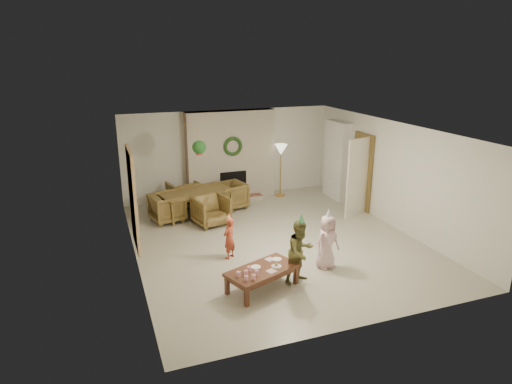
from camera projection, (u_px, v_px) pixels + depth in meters
name	position (u px, v px, depth m)	size (l,w,h in m)	color
floor	(275.00, 240.00, 9.99)	(7.00, 7.00, 0.00)	#B7B29E
ceiling	(276.00, 129.00, 9.24)	(7.00, 7.00, 0.00)	white
wall_back	(229.00, 154.00, 12.76)	(7.00, 7.00, 0.00)	silver
wall_front	(368.00, 252.00, 6.48)	(7.00, 7.00, 0.00)	silver
wall_left	(132.00, 202.00, 8.63)	(7.00, 7.00, 0.00)	silver
wall_right	(392.00, 174.00, 10.60)	(7.00, 7.00, 0.00)	silver
fireplace_mass	(231.00, 155.00, 12.58)	(2.50, 0.40, 2.50)	#4C2014
fireplace_hearth	(235.00, 199.00, 12.62)	(1.60, 0.30, 0.12)	maroon
fireplace_firebox	(233.00, 184.00, 12.65)	(0.75, 0.12, 0.75)	black
fireplace_wreath	(233.00, 146.00, 12.28)	(0.54, 0.54, 0.10)	#1B3C16
floor_lamp_base	(280.00, 195.00, 13.14)	(0.28, 0.28, 0.03)	gold
floor_lamp_post	(281.00, 172.00, 12.93)	(0.03, 0.03, 1.37)	gold
floor_lamp_shade	(281.00, 150.00, 12.73)	(0.37, 0.37, 0.30)	beige
bookshelf_carcass	(337.00, 160.00, 12.65)	(0.30, 1.00, 2.20)	white
bookshelf_shelf_a	(335.00, 182.00, 12.84)	(0.30, 0.92, 0.03)	white
bookshelf_shelf_b	(336.00, 169.00, 12.72)	(0.30, 0.92, 0.03)	white
bookshelf_shelf_c	(337.00, 155.00, 12.60)	(0.30, 0.92, 0.03)	white
bookshelf_shelf_d	(338.00, 141.00, 12.48)	(0.30, 0.92, 0.03)	white
books_row_lower	(338.00, 179.00, 12.66)	(0.20, 0.40, 0.24)	#B32121
books_row_mid	(335.00, 164.00, 12.72)	(0.20, 0.44, 0.24)	navy
books_row_upper	(338.00, 151.00, 12.47)	(0.20, 0.36, 0.22)	gold
door_frame	(362.00, 172.00, 11.73)	(0.05, 0.86, 2.04)	brown
door_leaf	(358.00, 178.00, 11.27)	(0.05, 0.80, 2.00)	beige
curtain_panel	(133.00, 199.00, 8.83)	(0.06, 1.20, 2.00)	beige
dining_table	(197.00, 203.00, 11.47)	(1.82, 1.01, 0.64)	brown
dining_chair_near	(211.00, 211.00, 10.82)	(0.75, 0.78, 0.71)	brown
dining_chair_far	(184.00, 194.00, 12.10)	(0.75, 0.78, 0.71)	brown
dining_chair_left	(167.00, 208.00, 11.04)	(0.75, 0.78, 0.71)	brown
dining_chair_right	(230.00, 195.00, 11.98)	(0.75, 0.78, 0.71)	brown
hanging_plant_cord	(199.00, 137.00, 10.27)	(0.01, 0.01, 0.70)	tan
hanging_plant_pot	(199.00, 152.00, 10.37)	(0.16, 0.16, 0.12)	#A33E34
hanging_plant_foliage	(199.00, 147.00, 10.34)	(0.32, 0.32, 0.32)	#174719
coffee_table_top	(262.00, 270.00, 7.84)	(1.28, 0.64, 0.06)	#59301D
coffee_table_apron	(262.00, 274.00, 7.86)	(1.19, 0.54, 0.08)	#59301D
coffee_leg_fl	(247.00, 297.00, 7.35)	(0.07, 0.07, 0.34)	#59301D
coffee_leg_fr	(296.00, 275.00, 8.08)	(0.07, 0.07, 0.34)	#59301D
coffee_leg_bl	(227.00, 285.00, 7.72)	(0.07, 0.07, 0.34)	#59301D
coffee_leg_br	(276.00, 265.00, 8.46)	(0.07, 0.07, 0.34)	#59301D
cup_a	(246.00, 278.00, 7.40)	(0.07, 0.07, 0.09)	white
cup_b	(239.00, 274.00, 7.54)	(0.07, 0.07, 0.09)	white
cup_c	(254.00, 277.00, 7.44)	(0.07, 0.07, 0.09)	white
cup_d	(246.00, 273.00, 7.58)	(0.07, 0.07, 0.09)	white
cup_e	(257.00, 273.00, 7.59)	(0.07, 0.07, 0.09)	white
cup_f	(249.00, 269.00, 7.73)	(0.07, 0.07, 0.09)	white
plate_a	(256.00, 267.00, 7.89)	(0.18, 0.18, 0.01)	white
plate_b	(276.00, 266.00, 7.92)	(0.18, 0.18, 0.01)	white
plate_c	(277.00, 259.00, 8.18)	(0.18, 0.18, 0.01)	white
food_scoop	(276.00, 264.00, 7.90)	(0.07, 0.07, 0.07)	tan
napkin_left	(271.00, 271.00, 7.74)	(0.15, 0.15, 0.01)	#D89FAF
napkin_right	(270.00, 259.00, 8.18)	(0.15, 0.15, 0.01)	#D89FAF
child_red	(229.00, 238.00, 9.02)	(0.32, 0.21, 0.87)	#9E3921
party_hat_red	(229.00, 216.00, 8.88)	(0.12, 0.12, 0.16)	#F3C951
child_plaid	(300.00, 252.00, 8.04)	(0.57, 0.45, 1.18)	brown
party_hat_plaid	(301.00, 219.00, 7.85)	(0.14, 0.14, 0.19)	#4AAE63
child_pink	(327.00, 242.00, 8.59)	(0.52, 0.34, 1.07)	beige
party_hat_pink	(329.00, 214.00, 8.42)	(0.14, 0.14, 0.19)	#B7B8BE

